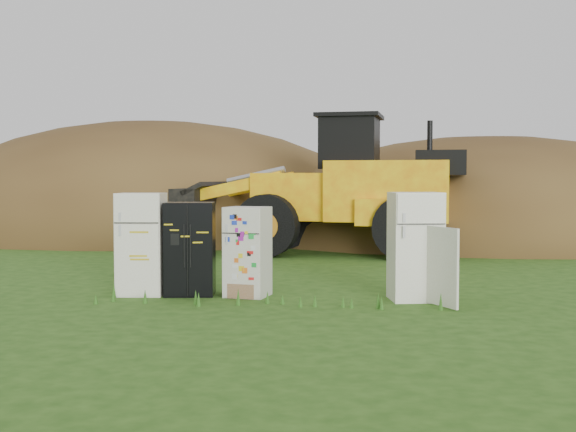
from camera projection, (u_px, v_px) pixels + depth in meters
name	position (u px, v px, depth m)	size (l,w,h in m)	color
ground	(275.00, 297.00, 12.71)	(120.00, 120.00, 0.00)	#274E14
fridge_leftmost	(142.00, 244.00, 12.94)	(0.81, 0.77, 1.83)	white
fridge_black_side	(190.00, 249.00, 12.88)	(0.87, 0.68, 1.66)	black
fridge_sticker	(248.00, 252.00, 12.74)	(0.71, 0.65, 1.59)	silver
fridge_open_door	(415.00, 246.00, 12.34)	(0.84, 0.77, 1.85)	white
wheel_loader	(315.00, 184.00, 20.09)	(7.93, 3.22, 3.84)	yellow
dirt_mound_right	(485.00, 239.00, 24.68)	(16.70, 12.25, 7.05)	#442D16
dirt_mound_left	(151.00, 233.00, 27.45)	(18.23, 13.68, 8.50)	#442D16
dirt_mound_back	(344.00, 228.00, 30.14)	(18.04, 12.03, 6.19)	#442D16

